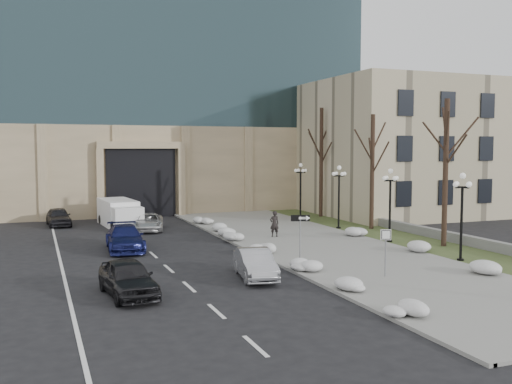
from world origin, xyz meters
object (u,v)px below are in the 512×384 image
pedestrian (274,224)px  one_way_sign (303,224)px  car_c (125,238)px  lamppost_d (301,183)px  keep_sign (386,243)px  car_e (58,217)px  car_b (255,264)px  box_truck (120,214)px  lamppost_a (462,205)px  car_a (128,278)px  lamppost_b (390,195)px  car_d (148,222)px  lamppost_c (339,188)px

pedestrian → one_way_sign: bearing=79.6°
car_c → lamppost_d: size_ratio=1.07×
keep_sign → car_e: bearing=135.1°
keep_sign → lamppost_d: 22.14m
car_b → car_c: car_c is taller
car_e → car_b: bearing=-74.2°
box_truck → lamppost_a: lamppost_a is taller
car_a → lamppost_b: 19.02m
car_e → lamppost_d: 19.72m
car_b → car_c: bearing=124.9°
car_d → box_truck: box_truck is taller
one_way_sign → lamppost_d: size_ratio=0.56×
car_d → lamppost_c: lamppost_c is taller
one_way_sign → lamppost_b: 9.55m
box_truck → one_way_sign: 19.97m
lamppost_b → lamppost_a: bearing=-90.0°
lamppost_a → box_truck: bearing=125.7°
car_b → keep_sign: bearing=-12.6°
keep_sign → lamppost_a: size_ratio=0.49×
car_c → lamppost_b: bearing=-8.9°
car_b → lamppost_d: lamppost_d is taller
car_a → lamppost_a: size_ratio=0.93×
car_d → one_way_sign: one_way_sign is taller
one_way_sign → lamppost_a: size_ratio=0.56×
box_truck → lamppost_a: 25.62m
lamppost_a → car_c: bearing=147.9°
keep_sign → one_way_sign: bearing=139.6°
car_b → lamppost_b: size_ratio=0.87×
car_c → keep_sign: keep_sign is taller
lamppost_b → lamppost_c: bearing=90.0°
car_a → keep_sign: size_ratio=1.91×
lamppost_a → lamppost_c: (0.00, 13.00, 0.00)m
car_c → pedestrian: 10.04m
car_d → keep_sign: size_ratio=1.95×
car_d → lamppost_b: 17.49m
lamppost_b → pedestrian: bearing=143.9°
car_b → lamppost_d: bearing=68.2°
box_truck → lamppost_c: (14.90, -7.74, 2.09)m
car_a → lamppost_c: lamppost_c is taller
car_b → car_e: car_e is taller
car_e → lamppost_a: size_ratio=0.87×
lamppost_c → car_b: bearing=-132.6°
one_way_sign → car_e: bearing=134.6°
car_d → box_truck: bearing=130.0°
pedestrian → lamppost_b: lamppost_b is taller
keep_sign → lamppost_c: (5.92, 14.79, 1.38)m
box_truck → lamppost_b: 20.71m
car_b → keep_sign: keep_sign is taller
car_d → box_truck: 3.52m
lamppost_a → car_b: bearing=177.6°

